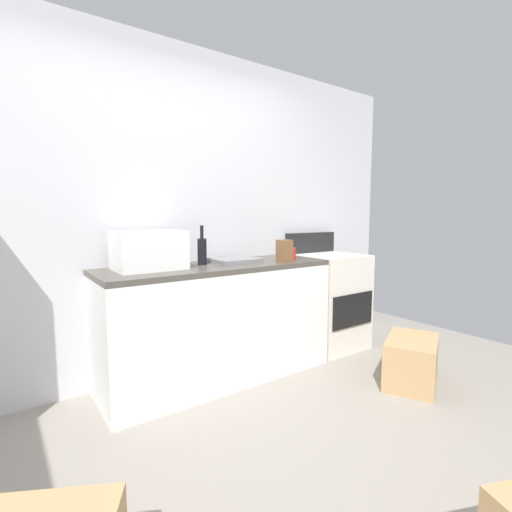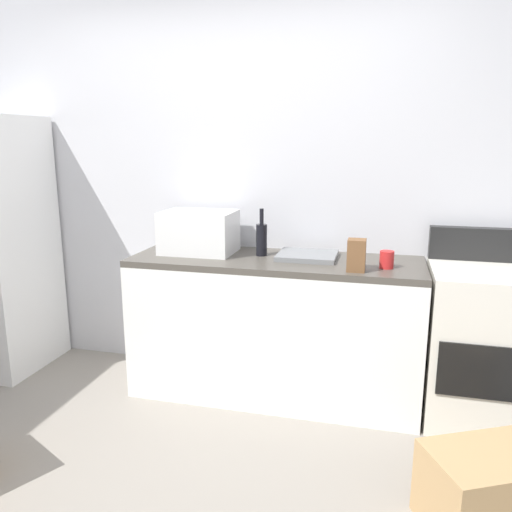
{
  "view_description": "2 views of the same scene",
  "coord_description": "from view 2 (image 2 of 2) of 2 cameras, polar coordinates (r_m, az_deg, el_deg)",
  "views": [
    {
      "loc": [
        -1.09,
        -1.26,
        1.28
      ],
      "look_at": [
        0.49,
        0.96,
        0.97
      ],
      "focal_mm": 25.95,
      "sensor_mm": 36.0,
      "label": 1
    },
    {
      "loc": [
        0.93,
        -1.78,
        1.61
      ],
      "look_at": [
        0.26,
        0.88,
        0.98
      ],
      "focal_mm": 35.4,
      "sensor_mm": 36.0,
      "label": 2
    }
  ],
  "objects": [
    {
      "name": "wine_bottle",
      "position": [
        3.19,
        0.63,
        1.99
      ],
      "size": [
        0.07,
        0.07,
        0.3
      ],
      "color": "black",
      "rests_on": "kitchen_counter"
    },
    {
      "name": "ground_plane",
      "position": [
        2.57,
        -11.66,
        -26.16
      ],
      "size": [
        6.0,
        6.0,
        0.0
      ],
      "primitive_type": "plane",
      "color": "gray"
    },
    {
      "name": "sink_basin",
      "position": [
        3.15,
        5.82,
        0.05
      ],
      "size": [
        0.36,
        0.32,
        0.03
      ],
      "primitive_type": "cube",
      "color": "slate",
      "rests_on": "kitchen_counter"
    },
    {
      "name": "coffee_mug",
      "position": [
        2.97,
        14.56,
        -0.39
      ],
      "size": [
        0.08,
        0.08,
        0.1
      ],
      "primitive_type": "cylinder",
      "color": "red",
      "rests_on": "kitchen_counter"
    },
    {
      "name": "cardboard_box_small",
      "position": [
        2.53,
        24.92,
        -22.93
      ],
      "size": [
        0.62,
        0.55,
        0.35
      ],
      "primitive_type": "cube",
      "rotation": [
        0.0,
        0.0,
        0.46
      ],
      "color": "tan",
      "rests_on": "ground_plane"
    },
    {
      "name": "wall_back",
      "position": [
        3.47,
        -1.42,
        7.72
      ],
      "size": [
        5.0,
        0.1,
        2.6
      ],
      "primitive_type": "cube",
      "color": "silver",
      "rests_on": "ground_plane"
    },
    {
      "name": "kitchen_counter",
      "position": [
        3.26,
        2.12,
        -8.01
      ],
      "size": [
        1.8,
        0.6,
        0.9
      ],
      "color": "white",
      "rests_on": "ground_plane"
    },
    {
      "name": "knife_block",
      "position": [
        2.86,
        11.28,
        0.09
      ],
      "size": [
        0.1,
        0.1,
        0.18
      ],
      "primitive_type": "cube",
      "color": "brown",
      "rests_on": "kitchen_counter"
    },
    {
      "name": "stove_oven",
      "position": [
        3.25,
        23.96,
        -8.93
      ],
      "size": [
        0.6,
        0.61,
        1.1
      ],
      "color": "silver",
      "rests_on": "ground_plane"
    },
    {
      "name": "microwave",
      "position": [
        3.29,
        -6.45,
        2.72
      ],
      "size": [
        0.46,
        0.34,
        0.27
      ],
      "primitive_type": "cube",
      "color": "white",
      "rests_on": "kitchen_counter"
    }
  ]
}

